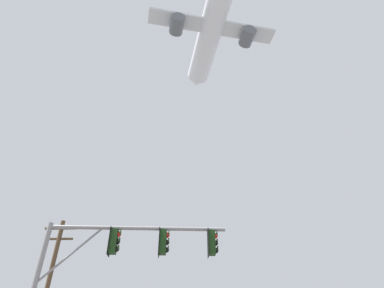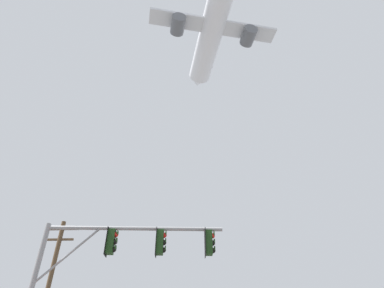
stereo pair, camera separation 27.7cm
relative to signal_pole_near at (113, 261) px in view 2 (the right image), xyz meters
The scene contains 2 objects.
signal_pole_near is the anchor object (origin of this frame).
airplane 48.88m from the signal_pole_near, 75.18° to the left, with size 21.45×27.77×7.59m.
Camera 2 is at (0.73, -4.52, 1.75)m, focal length 29.57 mm.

